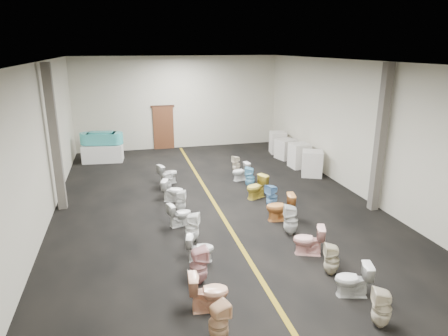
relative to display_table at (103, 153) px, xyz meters
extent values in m
plane|color=black|center=(3.69, -6.26, -0.38)|extent=(16.00, 16.00, 0.00)
plane|color=black|center=(3.69, -6.26, 4.12)|extent=(16.00, 16.00, 0.00)
plane|color=beige|center=(3.69, 1.74, 1.87)|extent=(10.00, 0.00, 10.00)
plane|color=beige|center=(3.69, -14.26, 1.87)|extent=(10.00, 0.00, 10.00)
plane|color=beige|center=(-1.31, -6.26, 1.87)|extent=(0.00, 16.00, 16.00)
plane|color=beige|center=(8.69, -6.26, 1.87)|extent=(0.00, 16.00, 16.00)
cube|color=#816712|center=(3.69, -6.26, -0.38)|extent=(0.12, 15.60, 0.01)
cube|color=#562D19|center=(2.89, 1.68, 0.67)|extent=(1.00, 0.10, 2.10)
cube|color=#331C11|center=(2.89, 1.69, 1.74)|extent=(1.15, 0.08, 0.10)
cube|color=#59544C|center=(-1.06, -5.26, 1.87)|extent=(0.25, 0.25, 4.50)
cube|color=#59544C|center=(8.44, -7.76, 1.87)|extent=(0.25, 0.25, 4.50)
cube|color=white|center=(0.00, 0.00, 0.00)|extent=(1.79, 1.01, 0.76)
cube|color=#3CACAB|center=(0.00, 0.00, 0.67)|extent=(1.30, 0.86, 0.50)
cylinder|color=#3CACAB|center=(-0.59, 0.11, 0.67)|extent=(0.66, 0.66, 0.50)
cylinder|color=#3CACAB|center=(0.59, -0.11, 0.67)|extent=(0.66, 0.66, 0.50)
cube|color=teal|center=(0.00, 0.00, 0.87)|extent=(1.06, 0.63, 0.20)
cube|color=white|center=(8.09, -4.17, 0.12)|extent=(1.03, 1.03, 1.00)
cube|color=silver|center=(8.09, -2.99, 0.13)|extent=(0.79, 0.79, 1.03)
cube|color=beige|center=(8.09, -1.56, 0.06)|extent=(0.96, 0.96, 0.89)
cube|color=silver|center=(8.09, -0.53, 0.13)|extent=(0.82, 0.82, 1.02)
imported|color=#DAA97F|center=(2.33, -12.34, 0.01)|extent=(0.45, 0.44, 0.78)
imported|color=#F2AF8B|center=(2.35, -11.42, 0.01)|extent=(0.81, 0.52, 0.79)
imported|color=#CF9597|center=(2.33, -10.48, 0.05)|extent=(0.42, 0.41, 0.85)
imported|color=silver|center=(2.55, -9.56, -0.05)|extent=(0.72, 0.52, 0.66)
imported|color=white|center=(2.54, -8.51, 0.02)|extent=(0.47, 0.47, 0.80)
imported|color=silver|center=(2.36, -7.47, -0.04)|extent=(0.76, 0.56, 0.69)
imported|color=white|center=(2.52, -6.51, -0.03)|extent=(0.40, 0.40, 0.70)
imported|color=white|center=(2.41, -5.54, -0.02)|extent=(0.81, 0.62, 0.73)
imported|color=silver|center=(2.31, -4.59, -0.02)|extent=(0.42, 0.41, 0.72)
imported|color=silver|center=(2.45, -3.72, 0.00)|extent=(0.85, 0.67, 0.76)
imported|color=beige|center=(5.29, -12.67, 0.00)|extent=(0.46, 0.45, 0.77)
imported|color=silver|center=(5.30, -11.70, -0.01)|extent=(0.81, 0.60, 0.74)
imported|color=beige|center=(5.28, -10.87, -0.01)|extent=(0.43, 0.42, 0.75)
imported|color=beige|center=(5.18, -9.90, 0.00)|extent=(0.85, 0.67, 0.76)
imported|color=silver|center=(5.19, -8.79, 0.05)|extent=(0.49, 0.48, 0.85)
imported|color=#CA7C39|center=(5.26, -7.85, 0.03)|extent=(0.88, 0.60, 0.83)
imported|color=#669DD2|center=(5.36, -6.91, 0.01)|extent=(0.45, 0.45, 0.78)
imported|color=gold|center=(5.17, -5.96, 0.01)|extent=(0.87, 0.71, 0.78)
imported|color=#6DB8DE|center=(5.28, -4.91, 0.01)|extent=(0.47, 0.47, 0.78)
imported|color=white|center=(5.20, -4.02, -0.04)|extent=(0.74, 0.51, 0.69)
imported|color=beige|center=(5.31, -3.01, -0.04)|extent=(0.39, 0.38, 0.69)
camera|label=1|loc=(1.00, -17.94, 4.55)|focal=32.00mm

